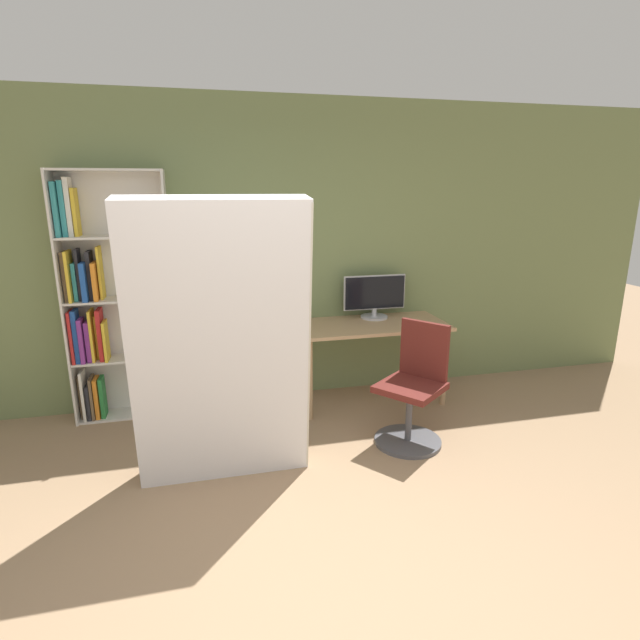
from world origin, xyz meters
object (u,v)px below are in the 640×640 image
at_px(bookshelf, 106,303).
at_px(office_chair, 413,395).
at_px(mattress_near, 221,346).
at_px(monitor, 375,296).

bearing_deg(bookshelf, office_chair, -24.29).
relative_size(office_chair, mattress_near, 0.50).
bearing_deg(monitor, mattress_near, -140.99).
xyz_separation_m(monitor, office_chair, (-0.03, -1.01, -0.57)).
height_order(monitor, office_chair, monitor).
xyz_separation_m(monitor, bookshelf, (-2.35, 0.04, 0.05)).
relative_size(office_chair, bookshelf, 0.45).
bearing_deg(bookshelf, monitor, -0.97).
bearing_deg(mattress_near, monitor, 39.01).
height_order(office_chair, mattress_near, mattress_near).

